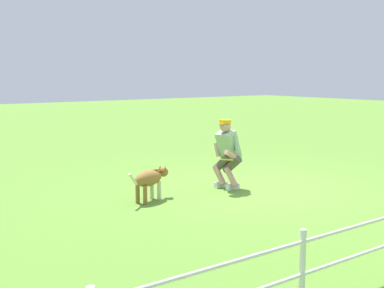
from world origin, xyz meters
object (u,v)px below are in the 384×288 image
(dog, at_px, (150,179))
(frisbee_held, at_px, (227,160))
(frisbee_flying, at_px, (153,170))
(person, at_px, (227,152))

(dog, bearing_deg, frisbee_held, -33.01)
(frisbee_flying, distance_m, frisbee_held, 1.35)
(person, bearing_deg, frisbee_flying, -17.11)
(person, bearing_deg, dog, -12.82)
(person, distance_m, frisbee_held, 0.40)
(dog, xyz_separation_m, frisbee_flying, (-0.13, -0.11, 0.11))
(frisbee_held, bearing_deg, person, -130.78)
(frisbee_flying, bearing_deg, person, 173.75)
(person, bearing_deg, frisbee_held, 38.35)
(frisbee_flying, bearing_deg, frisbee_held, 160.05)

